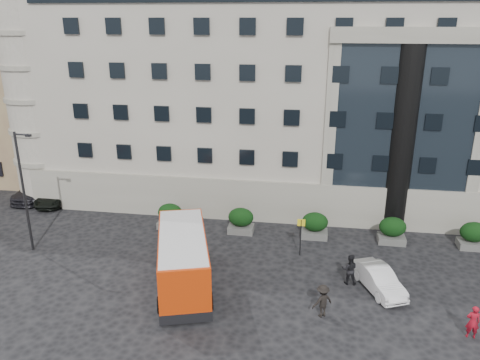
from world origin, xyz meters
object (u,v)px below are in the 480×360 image
(hedge_d, at_px, (392,230))
(hedge_b, at_px, (241,220))
(red_truck, at_px, (97,161))
(hedge_e, at_px, (474,235))
(street_lamp, at_px, (24,188))
(hedge_a, at_px, (170,216))
(bus_stop_sign, at_px, (301,231))
(parked_car_d, at_px, (54,196))
(white_taxi, at_px, (379,279))
(parked_car_c, at_px, (36,189))
(hedge_c, at_px, (315,225))
(minibus, at_px, (183,258))
(pedestrian_b, at_px, (350,269))
(pedestrian_c, at_px, (322,301))
(pedestrian_a, at_px, (473,322))

(hedge_d, bearing_deg, hedge_b, 180.00)
(hedge_d, xyz_separation_m, red_truck, (-26.22, 10.58, 0.50))
(hedge_e, bearing_deg, red_truck, 161.38)
(hedge_e, xyz_separation_m, street_lamp, (-28.74, -4.80, 3.44))
(hedge_a, bearing_deg, hedge_b, 0.00)
(hedge_a, height_order, bus_stop_sign, bus_stop_sign)
(bus_stop_sign, bearing_deg, hedge_d, 24.66)
(street_lamp, height_order, red_truck, street_lamp)
(bus_stop_sign, distance_m, parked_car_d, 21.27)
(parked_car_d, height_order, white_taxi, white_taxi)
(hedge_d, relative_size, parked_car_c, 0.34)
(hedge_c, xyz_separation_m, bus_stop_sign, (-0.90, -2.80, 0.80))
(street_lamp, xyz_separation_m, minibus, (11.01, -2.70, -2.62))
(parked_car_d, distance_m, pedestrian_b, 24.94)
(parked_car_d, relative_size, pedestrian_c, 2.54)
(street_lamp, xyz_separation_m, parked_car_d, (-2.96, 7.91, -3.74))
(pedestrian_c, bearing_deg, hedge_e, -172.07)
(hedge_d, xyz_separation_m, white_taxi, (-1.60, -6.20, -0.26))
(parked_car_c, relative_size, white_taxi, 1.34)
(hedge_d, height_order, pedestrian_b, hedge_d)
(pedestrian_a, bearing_deg, parked_car_c, -21.16)
(hedge_d, relative_size, pedestrian_c, 1.03)
(red_truck, relative_size, parked_car_d, 1.21)
(hedge_d, height_order, hedge_e, same)
(minibus, height_order, parked_car_c, minibus)
(parked_car_d, height_order, pedestrian_b, pedestrian_b)
(pedestrian_b, bearing_deg, white_taxi, 166.74)
(red_truck, relative_size, parked_car_c, 1.01)
(pedestrian_a, bearing_deg, bus_stop_sign, -36.90)
(minibus, relative_size, parked_car_c, 1.49)
(street_lamp, xyz_separation_m, parked_car_c, (-5.06, 8.76, -3.58))
(hedge_b, bearing_deg, bus_stop_sign, -33.07)
(hedge_a, relative_size, minibus, 0.23)
(hedge_b, height_order, hedge_d, same)
(hedge_b, height_order, hedge_e, same)
(hedge_a, relative_size, bus_stop_sign, 0.73)
(parked_car_c, bearing_deg, white_taxi, -21.27)
(hedge_a, relative_size, hedge_b, 1.00)
(red_truck, bearing_deg, white_taxi, -23.92)
(minibus, distance_m, red_truck, 22.69)
(street_lamp, xyz_separation_m, pedestrian_a, (25.85, -4.98, -3.51))
(street_lamp, distance_m, parked_car_c, 10.73)
(red_truck, xyz_separation_m, pedestrian_a, (28.53, -20.37, -0.57))
(bus_stop_sign, relative_size, parked_car_d, 0.55)
(hedge_a, bearing_deg, parked_car_c, 163.07)
(street_lamp, height_order, white_taxi, street_lamp)
(parked_car_d, distance_m, pedestrian_c, 24.99)
(parked_car_d, bearing_deg, minibus, -46.74)
(parked_car_d, relative_size, pedestrian_b, 2.49)
(hedge_a, bearing_deg, pedestrian_a, -28.65)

